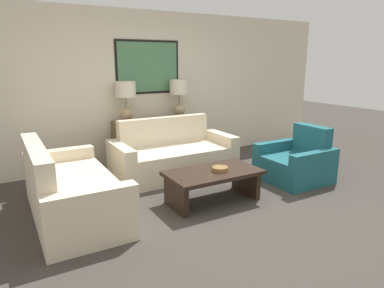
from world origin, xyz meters
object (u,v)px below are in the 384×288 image
at_px(decorative_bowl, 220,169).
at_px(armchair_near_back_wall, 296,163).
at_px(coffee_table, 213,179).
at_px(console_table, 155,142).
at_px(couch_by_side, 70,192).
at_px(couch_by_back_wall, 173,157).
at_px(table_lamp_left, 126,96).
at_px(table_lamp_right, 179,93).

bearing_deg(decorative_bowl, armchair_near_back_wall, 4.50).
bearing_deg(coffee_table, console_table, 88.84).
bearing_deg(couch_by_side, armchair_near_back_wall, -7.37).
relative_size(console_table, couch_by_back_wall, 0.75).
xyz_separation_m(table_lamp_left, table_lamp_right, (1.00, 0.00, 0.00)).
xyz_separation_m(couch_by_side, decorative_bowl, (1.78, -0.54, 0.15)).
xyz_separation_m(couch_by_back_wall, couch_by_side, (-1.75, -0.75, 0.00)).
height_order(console_table, table_lamp_right, table_lamp_right).
distance_m(couch_by_back_wall, armchair_near_back_wall, 1.94).
bearing_deg(couch_by_back_wall, decorative_bowl, -88.46).
distance_m(table_lamp_right, couch_by_back_wall, 1.28).
relative_size(decorative_bowl, armchair_near_back_wall, 0.23).
xyz_separation_m(table_lamp_right, decorative_bowl, (-0.47, -2.00, -0.80)).
bearing_deg(coffee_table, couch_by_back_wall, 88.18).
height_order(decorative_bowl, armchair_near_back_wall, armchair_near_back_wall).
xyz_separation_m(table_lamp_left, decorative_bowl, (0.53, -2.00, -0.80)).
relative_size(couch_by_side, armchair_near_back_wall, 2.12).
bearing_deg(armchair_near_back_wall, decorative_bowl, -175.50).
relative_size(console_table, coffee_table, 1.19).
relative_size(coffee_table, decorative_bowl, 5.94).
relative_size(console_table, table_lamp_left, 2.17).
height_order(table_lamp_right, decorative_bowl, table_lamp_right).
relative_size(table_lamp_right, armchair_near_back_wall, 0.73).
distance_m(decorative_bowl, armchair_near_back_wall, 1.52).
xyz_separation_m(table_lamp_right, coffee_table, (-0.54, -1.95, -0.93)).
bearing_deg(table_lamp_left, table_lamp_right, 0.00).
height_order(couch_by_back_wall, couch_by_side, same).
relative_size(table_lamp_left, table_lamp_right, 1.00).
xyz_separation_m(couch_by_side, armchair_near_back_wall, (3.29, -0.43, -0.03)).
bearing_deg(table_lamp_right, couch_by_side, -147.03).
distance_m(table_lamp_left, couch_by_back_wall, 1.28).
bearing_deg(table_lamp_left, couch_by_back_wall, -54.80).
height_order(coffee_table, decorative_bowl, decorative_bowl).
xyz_separation_m(coffee_table, decorative_bowl, (0.07, -0.05, 0.14)).
bearing_deg(armchair_near_back_wall, table_lamp_right, 119.01).
height_order(console_table, decorative_bowl, console_table).
height_order(table_lamp_left, coffee_table, table_lamp_left).
relative_size(console_table, armchair_near_back_wall, 1.59).
distance_m(console_table, coffee_table, 1.95).
bearing_deg(armchair_near_back_wall, couch_by_side, 172.63).
relative_size(console_table, decorative_bowl, 7.04).
xyz_separation_m(console_table, decorative_bowl, (0.03, -2.00, 0.04)).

